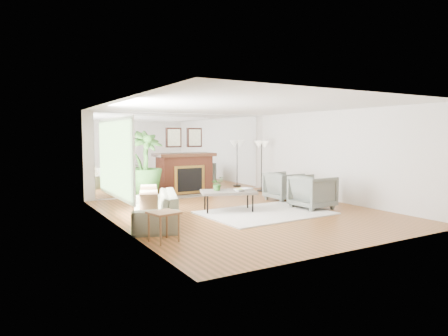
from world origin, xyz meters
TOP-DOWN VIEW (x-y plane):
  - ground at (0.00, 0.00)m, footprint 7.00×7.00m
  - wall_left at (-2.99, 0.00)m, footprint 0.02×7.00m
  - wall_right at (2.99, 0.00)m, footprint 0.02×7.00m
  - wall_back at (0.00, 3.49)m, footprint 6.00×0.02m
  - mirror_panel at (0.00, 3.47)m, footprint 5.40×0.04m
  - window_panel at (-2.96, 0.40)m, footprint 0.04×2.40m
  - fireplace at (0.00, 3.26)m, footprint 1.85×0.83m
  - area_rug at (0.31, -0.38)m, footprint 2.92×2.15m
  - coffee_table at (-0.33, 0.23)m, footprint 1.45×1.14m
  - sofa at (-2.29, -0.10)m, footprint 1.56×2.38m
  - armchair_back at (1.90, 0.93)m, footprint 0.90×0.88m
  - armchair_front at (1.69, -0.46)m, footprint 0.95×0.92m
  - side_table at (-2.65, -1.52)m, footprint 0.54×0.54m
  - potted_ficus at (-1.74, 2.09)m, footprint 1.12×1.12m
  - floor_lamp at (2.40, 2.71)m, footprint 0.53×0.30m
  - tabletop_plant at (-0.55, 0.38)m, footprint 0.35×0.32m
  - fruit_bowl at (-0.18, -0.02)m, footprint 0.28×0.28m
  - book at (0.14, 0.29)m, footprint 0.20×0.27m

SIDE VIEW (x-z plane):
  - ground at x=0.00m, z-range 0.00..0.00m
  - area_rug at x=0.31m, z-range 0.00..0.03m
  - sofa at x=-2.29m, z-range 0.00..0.65m
  - armchair_back at x=1.90m, z-range 0.00..0.79m
  - armchair_front at x=1.69m, z-range 0.00..0.83m
  - side_table at x=-2.65m, z-range 0.18..0.70m
  - coffee_table at x=-0.33m, z-range 0.21..0.72m
  - book at x=0.14m, z-range 0.51..0.53m
  - fruit_bowl at x=-0.18m, z-range 0.51..0.57m
  - fireplace at x=0.00m, z-range -0.37..1.68m
  - tabletop_plant at x=-0.55m, z-range 0.51..0.84m
  - potted_ficus at x=-1.74m, z-range 0.07..2.01m
  - wall_left at x=-2.99m, z-range 0.00..2.50m
  - wall_right at x=2.99m, z-range 0.00..2.50m
  - wall_back at x=0.00m, z-range 0.00..2.50m
  - mirror_panel at x=0.00m, z-range 0.05..2.45m
  - window_panel at x=-2.96m, z-range 0.60..2.10m
  - floor_lamp at x=2.40m, z-range 0.58..2.22m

